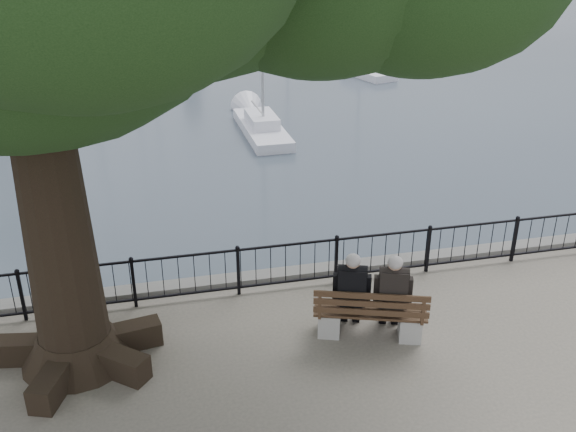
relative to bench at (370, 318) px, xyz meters
name	(u,v)px	position (x,y,z in m)	size (l,w,h in m)	color
harbor	(283,296)	(-1.03, 2.43, -0.86)	(260.00, 260.00, 1.20)	#5B5956
railing	(288,264)	(-1.03, 1.93, 0.19)	(22.06, 0.06, 1.00)	black
bench	(370,318)	(0.00, 0.00, 0.00)	(2.06, 1.21, 1.04)	gray
person_left	(351,295)	(-0.29, 0.22, 0.40)	(0.66, 0.90, 1.65)	black
person_right	(392,297)	(0.38, -0.01, 0.40)	(0.66, 0.90, 1.65)	black
sailboat_a	(27,117)	(-8.25, 18.81, -1.06)	(2.34, 6.01, 10.70)	white
sailboat_b	(94,82)	(-5.78, 24.73, -1.05)	(1.95, 5.06, 10.28)	white
sailboat_c	(262,127)	(1.03, 15.32, -1.07)	(1.52, 5.21, 9.48)	white
sailboat_d	(359,68)	(8.40, 25.02, -1.06)	(2.83, 5.33, 9.94)	white
sailboat_f	(152,52)	(-2.61, 32.56, -1.04)	(3.23, 5.90, 11.12)	white
sailboat_g	(286,49)	(5.80, 31.59, -1.05)	(2.84, 6.11, 10.86)	white
sailboat_h	(83,36)	(-7.13, 39.67, -1.02)	(2.47, 4.87, 10.97)	white
sailboat_i	(133,49)	(-3.76, 33.71, -1.03)	(3.20, 6.23, 11.96)	white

